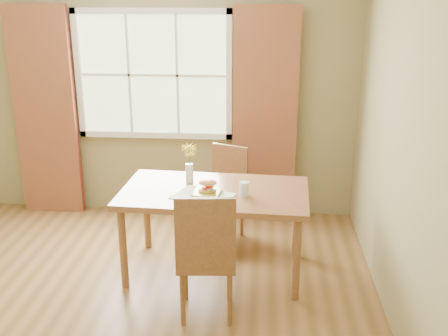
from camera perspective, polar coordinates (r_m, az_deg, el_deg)
room at (r=3.75m, az=-13.50°, el=3.17°), size 4.24×3.84×2.74m
window at (r=5.49m, az=-7.69°, el=10.00°), size 1.62×0.06×1.32m
curtain_left at (r=5.83m, az=-18.88°, el=5.66°), size 0.65×0.08×2.20m
curtain_right at (r=5.35m, az=4.47°, el=5.52°), size 0.65×0.08×2.20m
dining_table at (r=4.37m, az=-1.04°, el=-3.38°), size 1.59×0.94×0.75m
chair_near at (r=3.79m, az=-1.97°, el=-9.12°), size 0.46×0.46×1.01m
chair_far at (r=5.08m, az=0.08°, el=-2.29°), size 0.49×0.49×0.91m
placemat at (r=4.22m, az=-2.32°, el=-3.06°), size 0.54×0.48×0.01m
plate at (r=4.26m, az=-1.87°, el=-2.74°), size 0.25×0.25×0.01m
croissant_sandwich at (r=4.22m, az=-1.79°, el=-2.02°), size 0.16×0.12×0.11m
water_glass at (r=4.22m, az=2.23°, el=-2.31°), size 0.08×0.08×0.11m
flower_vase at (r=4.47m, az=-3.80°, el=0.88°), size 0.14×0.14×0.34m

